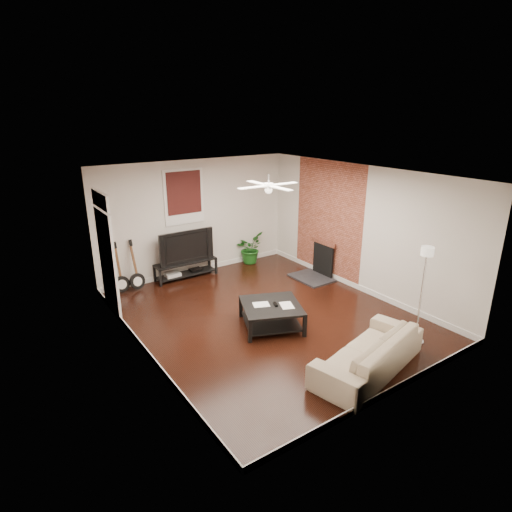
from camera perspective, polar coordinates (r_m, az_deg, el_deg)
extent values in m
cube|color=black|center=(8.46, 1.54, -8.12)|extent=(5.00, 6.00, 0.01)
cube|color=white|center=(7.60, 1.73, 11.02)|extent=(5.00, 6.00, 0.01)
cube|color=silver|center=(10.40, -8.13, 5.17)|extent=(5.00, 0.01, 2.80)
cube|color=silver|center=(5.93, 18.98, -6.58)|extent=(5.00, 0.01, 2.80)
cube|color=silver|center=(6.84, -15.62, -2.77)|extent=(0.01, 6.00, 2.80)
cube|color=silver|center=(9.54, 13.92, 3.53)|extent=(0.01, 6.00, 2.80)
cube|color=brown|center=(10.20, 9.73, 4.81)|extent=(0.02, 2.20, 2.80)
cube|color=black|center=(10.28, 8.28, -0.48)|extent=(0.80, 1.10, 0.92)
cube|color=black|center=(10.13, -9.73, 7.90)|extent=(1.00, 0.06, 1.30)
cube|color=white|center=(8.63, -19.48, 0.31)|extent=(0.08, 1.00, 2.50)
cube|color=black|center=(10.38, -9.46, -1.80)|extent=(1.52, 0.41, 0.43)
imported|color=black|center=(10.20, -9.69, 1.41)|extent=(1.36, 0.18, 0.78)
cube|color=black|center=(7.99, 2.08, -8.04)|extent=(1.39, 1.39, 0.45)
imported|color=tan|center=(6.93, 15.02, -12.43)|extent=(2.31, 1.33, 0.63)
imported|color=#1A5919|center=(11.21, -0.88, 1.08)|extent=(0.96, 0.95, 0.81)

